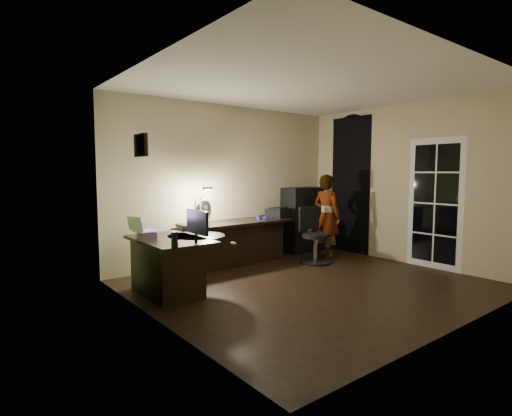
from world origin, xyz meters
TOP-DOWN VIEW (x-y plane):
  - floor at (0.00, 0.00)m, footprint 4.50×4.00m
  - ceiling at (0.00, 0.00)m, footprint 4.50×4.00m
  - wall_back at (0.00, 2.00)m, footprint 4.50×0.01m
  - wall_front at (0.00, -2.00)m, footprint 4.50×0.01m
  - wall_left at (-2.25, 0.00)m, footprint 0.01×4.00m
  - wall_right at (2.25, 0.00)m, footprint 0.01×4.00m
  - green_wall_overlay at (-2.24, 0.00)m, footprint 0.00×4.00m
  - arched_doorway at (2.24, 1.15)m, footprint 0.01×0.90m
  - french_door at (2.24, -0.55)m, footprint 0.02×0.92m
  - framed_picture at (-2.22, 0.45)m, footprint 0.04×0.30m
  - desk_left at (-1.71, 0.83)m, footprint 0.77×1.24m
  - desk_right at (-0.09, 1.63)m, footprint 1.97×0.72m
  - cabinet at (1.59, 1.78)m, footprint 0.84×0.44m
  - laptop_stand at (-1.95, 1.02)m, footprint 0.30×0.27m
  - laptop at (-1.95, 1.02)m, footprint 0.35×0.34m
  - monitor at (-1.61, 0.34)m, footprint 0.10×0.45m
  - mouse at (-1.27, 0.06)m, footprint 0.07×0.10m
  - phone at (-1.22, 1.02)m, footprint 0.13×0.16m
  - pen at (-1.35, 0.39)m, footprint 0.07×0.11m
  - speaker at (-1.95, 0.22)m, footprint 0.09×0.09m
  - notepad at (-1.59, 0.34)m, footprint 0.22×0.26m
  - desk_fan at (-0.56, 1.92)m, footprint 0.26×0.18m
  - headphones at (0.35, 1.52)m, footprint 0.22×0.13m
  - printer at (0.82, 1.63)m, footprint 0.49×0.43m
  - desk_lamp at (-0.68, 1.83)m, footprint 0.22×0.32m
  - office_chair at (1.00, 0.88)m, footprint 0.64×0.64m
  - person at (1.46, 1.04)m, footprint 0.41×0.57m

SIDE VIEW (x-z plane):
  - floor at x=0.00m, z-range -0.01..0.00m
  - desk_left at x=-1.71m, z-range 0.00..0.71m
  - desk_right at x=-0.09m, z-range 0.00..0.73m
  - office_chair at x=1.00m, z-range 0.00..0.95m
  - cabinet at x=1.59m, z-range 0.00..1.25m
  - pen at x=-1.35m, z-range 0.70..0.71m
  - phone at x=-1.22m, z-range 0.70..0.71m
  - notepad at x=-1.59m, z-range 0.70..0.71m
  - mouse at x=-1.27m, z-range 0.70..0.73m
  - laptop_stand at x=-1.95m, z-range 0.70..0.80m
  - person at x=1.46m, z-range 0.00..1.51m
  - headphones at x=0.35m, z-range 0.72..0.82m
  - speaker at x=-1.95m, z-range 0.70..0.90m
  - printer at x=0.82m, z-range 0.72..0.91m
  - monitor at x=-1.61m, z-range 0.70..0.99m
  - laptop at x=-1.95m, z-range 0.81..1.00m
  - desk_fan at x=-0.56m, z-range 0.72..1.09m
  - desk_lamp at x=-0.68m, z-range 0.72..1.35m
  - french_door at x=2.24m, z-range 0.00..2.10m
  - arched_doorway at x=2.24m, z-range 0.00..2.60m
  - wall_back at x=0.00m, z-range 0.00..2.70m
  - wall_front at x=0.00m, z-range 0.00..2.70m
  - wall_left at x=-2.25m, z-range 0.00..2.70m
  - wall_right at x=2.25m, z-range 0.00..2.70m
  - green_wall_overlay at x=-2.24m, z-range 0.00..2.70m
  - framed_picture at x=-2.22m, z-range 1.73..1.98m
  - ceiling at x=0.00m, z-range 2.70..2.71m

